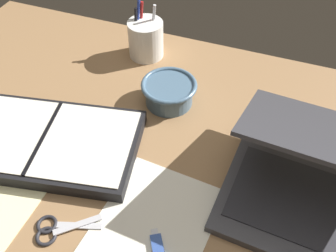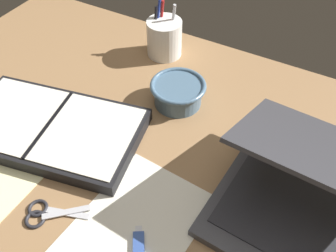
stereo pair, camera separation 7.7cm
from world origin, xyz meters
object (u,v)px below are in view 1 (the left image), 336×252
bowl (169,92)px  pen_cup (146,39)px  planner (46,141)px  scissors (54,229)px  laptop (316,182)px

bowl → pen_cup: size_ratio=0.87×
planner → scissors: planner is taller
bowl → planner: size_ratio=0.31×
laptop → planner: 55.81cm
scissors → pen_cup: bearing=65.1°
laptop → pen_cup: bearing=149.7°
scissors → laptop: bearing=-1.5°
bowl → planner: 30.56cm
bowl → scissors: 40.63cm
laptop → pen_cup: (-48.13, 32.48, -0.16)cm
scissors → bowl: bearing=48.9°
pen_cup → planner: pen_cup is taller
laptop → pen_cup: 58.06cm
planner → pen_cup: bearing=68.4°
laptop → planner: laptop is taller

